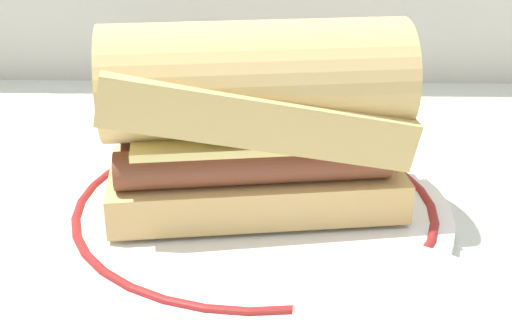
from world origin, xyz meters
name	(u,v)px	position (x,y,z in m)	size (l,w,h in m)	color
ground_plane	(254,245)	(0.00, 0.00, 0.00)	(1.50, 1.50, 0.00)	silver
plate	(256,210)	(0.00, 0.03, 0.01)	(0.26, 0.26, 0.01)	white
sausage_sandwich	(256,115)	(0.00, 0.03, 0.08)	(0.20, 0.11, 0.12)	tan
salt_shaker	(131,80)	(-0.12, 0.23, 0.03)	(0.03, 0.03, 0.07)	white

